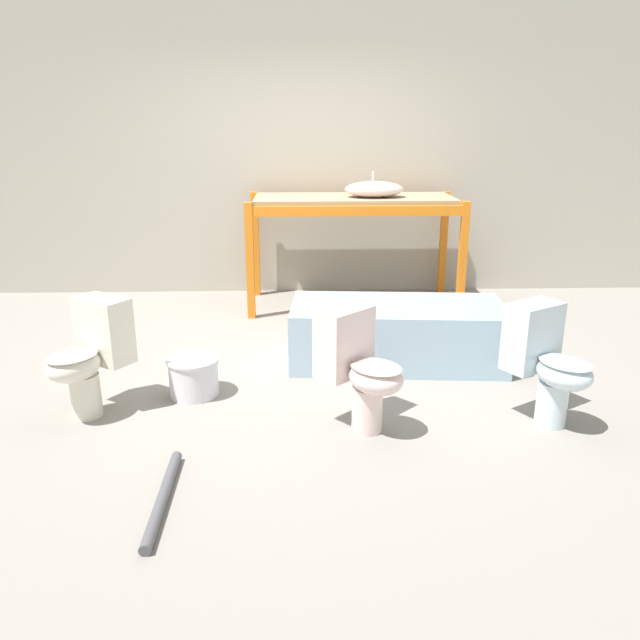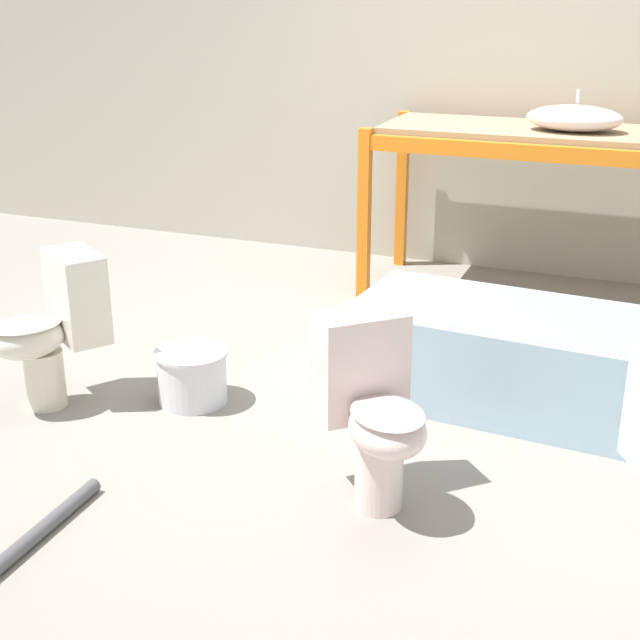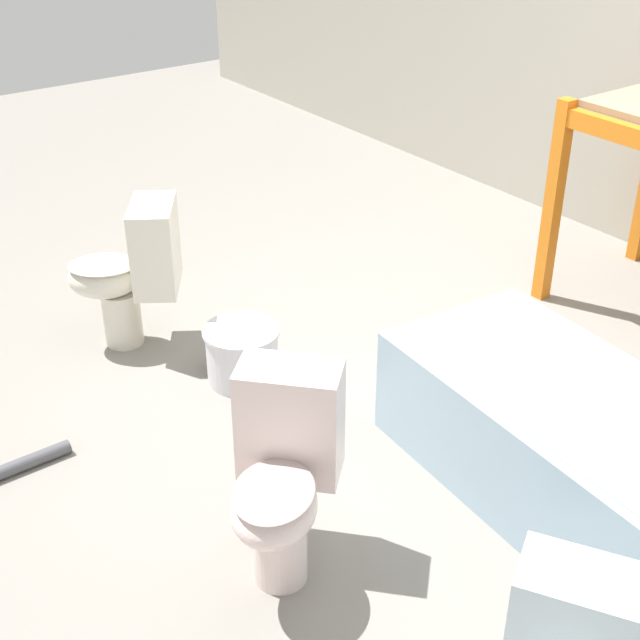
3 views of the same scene
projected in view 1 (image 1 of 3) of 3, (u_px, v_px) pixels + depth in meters
The scene contains 10 objects.
ground_plane at pixel (293, 360), 4.85m from camera, with size 12.00×12.00×0.00m, color gray.
warehouse_wall_rear at pixel (292, 138), 6.37m from camera, with size 10.80×0.08×3.20m.
shelving_rack at pixel (354, 212), 6.03m from camera, with size 2.04×0.88×1.08m.
sink_basin at pixel (374, 189), 5.90m from camera, with size 0.56×0.37×0.23m.
bathtub_main at pixel (397, 329), 4.75m from camera, with size 1.65×0.85×0.46m.
toilet_near at pixel (91, 353), 3.88m from camera, with size 0.55×0.61×0.73m.
toilet_far at pixel (547, 359), 3.77m from camera, with size 0.54×0.61×0.73m.
toilet_extra at pixel (359, 365), 3.69m from camera, with size 0.58×0.59×0.73m.
bucket_white at pixel (194, 376), 4.20m from camera, with size 0.35×0.35×0.26m.
loose_pipe at pixel (163, 498), 3.04m from camera, with size 0.07×0.80×0.06m.
Camera 1 is at (0.07, -4.52, 1.79)m, focal length 35.00 mm.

